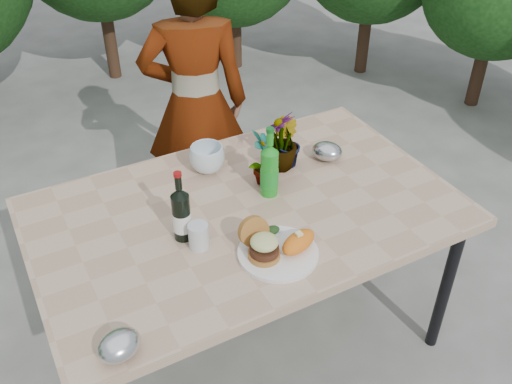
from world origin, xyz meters
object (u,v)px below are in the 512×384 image
patio_table (246,220)px  dinner_plate (278,253)px  person (196,105)px  wine_bottle (181,215)px

patio_table → dinner_plate: bearing=-94.6°
person → dinner_plate: bearing=100.0°
patio_table → wine_bottle: bearing=-171.5°
wine_bottle → person: (0.45, 0.92, -0.11)m
dinner_plate → wine_bottle: (-0.25, 0.24, 0.10)m
wine_bottle → patio_table: bearing=15.7°
wine_bottle → person: size_ratio=0.19×
patio_table → wine_bottle: size_ratio=5.73×
dinner_plate → person: person is taller
patio_table → person: 0.90m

